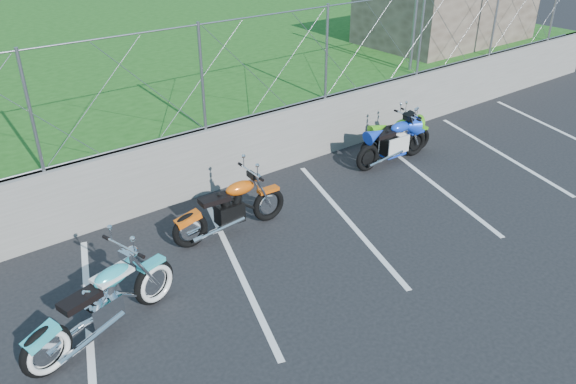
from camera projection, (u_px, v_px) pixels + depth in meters
ground at (273, 296)px, 8.30m from camera, size 90.00×90.00×0.00m
retaining_wall at (161, 174)px, 10.44m from camera, size 30.00×0.22×1.30m
grass_field at (16, 62)px, 17.43m from camera, size 30.00×20.00×1.30m
stone_building at (446, 10)px, 16.76m from camera, size 5.00×3.00×1.80m
chain_link_fence at (151, 88)px, 9.66m from camera, size 28.00×0.03×2.00m
sign_pole at (416, 9)px, 13.58m from camera, size 0.08×0.08×3.00m
parking_lines at (295, 240)px, 9.64m from camera, size 18.29×4.31×0.01m
cruiser_turquoise at (105, 305)px, 7.38m from camera, size 2.34×0.87×1.19m
naked_orange at (232, 209)px, 9.65m from camera, size 2.19×0.74×1.09m
sportbike_green at (397, 138)px, 12.59m from camera, size 1.85×0.66×0.97m
sportbike_blue at (393, 144)px, 12.22m from camera, size 2.02×0.72×1.04m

